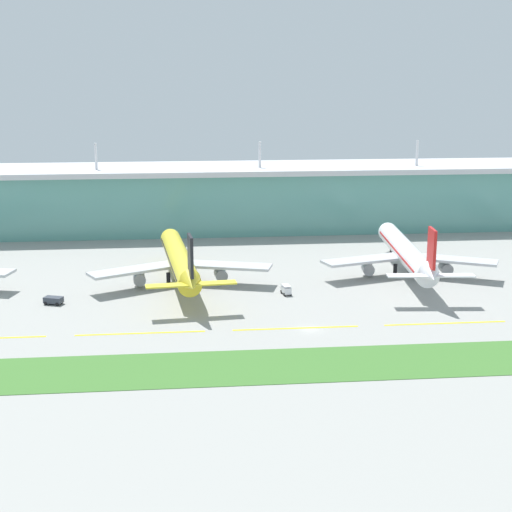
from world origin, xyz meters
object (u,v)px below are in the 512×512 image
(airliner_far_middle, at_px, (406,253))
(baggage_cart, at_px, (286,290))
(pushback_tug, at_px, (53,300))
(airliner_near_middle, at_px, (180,260))

(airliner_far_middle, bearing_deg, baggage_cart, -156.55)
(pushback_tug, bearing_deg, airliner_near_middle, 26.83)
(pushback_tug, distance_m, baggage_cart, 57.61)
(airliner_far_middle, relative_size, baggage_cart, 16.86)
(airliner_near_middle, height_order, baggage_cart, airliner_near_middle)
(airliner_near_middle, bearing_deg, airliner_far_middle, 2.36)
(baggage_cart, bearing_deg, airliner_far_middle, 23.45)
(airliner_far_middle, height_order, baggage_cart, airliner_far_middle)
(pushback_tug, bearing_deg, airliner_far_middle, 11.00)
(airliner_near_middle, distance_m, airliner_far_middle, 62.60)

